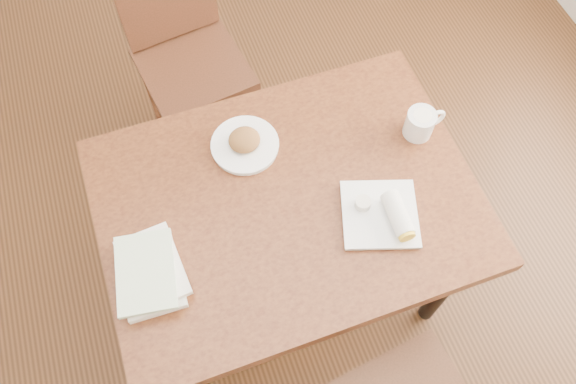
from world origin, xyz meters
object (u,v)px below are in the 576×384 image
object	(u,v)px
chair_far	(183,43)
table	(288,211)
coffee_mug	(421,123)
plate_scone	(245,143)
plate_burrito	(385,215)
book_stack	(150,272)

from	to	relation	value
chair_far	table	bearing A→B (deg)	-81.93
coffee_mug	plate_scone	bearing A→B (deg)	166.39
table	chair_far	world-z (taller)	chair_far
chair_far	coffee_mug	distance (m)	1.07
plate_burrito	plate_scone	bearing A→B (deg)	129.82
plate_burrito	book_stack	bearing A→B (deg)	175.43
plate_scone	table	bearing A→B (deg)	-73.60
coffee_mug	plate_burrito	bearing A→B (deg)	-133.20
coffee_mug	book_stack	distance (m)	0.98
table	plate_burrito	xyz separation A→B (m)	(0.26, -0.16, 0.11)
coffee_mug	book_stack	xyz separation A→B (m)	(-0.96, -0.20, -0.02)
chair_far	book_stack	bearing A→B (deg)	-107.69
plate_scone	plate_burrito	world-z (taller)	plate_burrito
chair_far	plate_scone	size ratio (longest dim) A/B	4.24
plate_scone	book_stack	world-z (taller)	plate_scone
table	chair_far	xyz separation A→B (m)	(-0.13, 0.93, -0.12)
chair_far	book_stack	distance (m)	1.11
coffee_mug	plate_burrito	size ratio (longest dim) A/B	0.49
table	chair_far	distance (m)	0.94
table	book_stack	xyz separation A→B (m)	(-0.46, -0.10, 0.11)
coffee_mug	plate_burrito	distance (m)	0.35
plate_scone	plate_burrito	xyz separation A→B (m)	(0.33, -0.39, 0.00)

